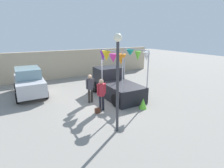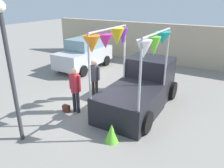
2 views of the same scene
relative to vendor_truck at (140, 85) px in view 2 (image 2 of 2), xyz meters
The scene contains 9 objects.
ground_plane 1.64m from the vendor_truck, 137.86° to the right, with size 60.00×60.00×0.00m, color gray.
vendor_truck is the anchor object (origin of this frame).
parked_car 5.86m from the vendor_truck, 149.27° to the left, with size 1.88×4.00×1.88m.
person_customer 2.57m from the vendor_truck, 137.03° to the right, with size 0.53×0.34×1.79m.
person_vendor 2.00m from the vendor_truck, 169.30° to the right, with size 0.53×0.34×1.76m.
handbag 3.06m from the vendor_truck, 138.82° to the right, with size 0.28×0.16×0.28m, color #592D1E.
street_lamp 4.91m from the vendor_truck, 119.40° to the right, with size 0.32×0.32×4.10m.
brick_boundary_wall 6.83m from the vendor_truck, 98.49° to the left, with size 18.00×0.36×2.60m, color tan.
folded_kite_bundle_lime 2.78m from the vendor_truck, 84.72° to the right, with size 0.44×0.44×0.60m, color #66CC33.
Camera 2 is at (4.11, -6.65, 4.14)m, focal length 35.00 mm.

